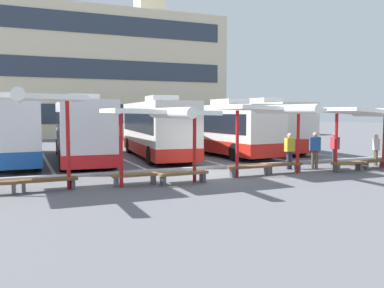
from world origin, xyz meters
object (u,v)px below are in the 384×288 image
bench_2 (135,177)px  waiting_passenger_0 (376,148)px  waiting_shelter_0 (18,99)px  bench_7 (374,162)px  bench_1 (49,181)px  bench_5 (283,166)px  coach_bus_4 (256,126)px  bench_4 (250,168)px  waiting_passenger_3 (290,148)px  waiting_passenger_2 (315,147)px  coach_bus_0 (10,132)px  coach_bus_1 (81,130)px  coach_bus_2 (157,129)px  bench_6 (348,164)px  waiting_shelter_1 (161,114)px  bench_3 (183,175)px  waiting_shelter_2 (272,110)px  coach_bus_3 (218,129)px  waiting_passenger_1 (335,146)px  waiting_shelter_3 (366,113)px

bench_2 → waiting_passenger_0: (12.96, 0.89, 0.58)m
waiting_shelter_0 → bench_7: 15.96m
waiting_shelter_0 → bench_1: bearing=10.2°
bench_1 → bench_5: size_ratio=1.07×
coach_bus_4 → bench_4: bearing=-122.7°
bench_5 → waiting_passenger_3: (1.03, 0.97, 0.67)m
bench_7 → waiting_passenger_2: (-2.50, 1.30, 0.70)m
coach_bus_0 → coach_bus_1: bearing=-20.7°
coach_bus_2 → bench_6: (6.27, -9.04, -1.38)m
coach_bus_0 → bench_1: bearing=-82.5°
waiting_shelter_1 → waiting_passenger_2: size_ratio=2.61×
coach_bus_1 → waiting_shelter_0: (-3.24, -8.92, 1.43)m
coach_bus_4 → bench_6: 11.32m
coach_bus_1 → waiting_shelter_0: coach_bus_1 is taller
bench_3 → waiting_shelter_2: waiting_shelter_2 is taller
bench_6 → coach_bus_0: bearing=143.7°
bench_5 → waiting_passenger_0: waiting_passenger_0 is taller
coach_bus_1 → bench_4: (5.83, -8.54, -1.38)m
coach_bus_1 → bench_7: size_ratio=6.83×
waiting_shelter_0 → bench_6: size_ratio=3.08×
bench_5 → bench_7: same height
coach_bus_3 → bench_6: (1.95, -9.43, -1.29)m
waiting_passenger_0 → waiting_passenger_1: size_ratio=0.95×
waiting_shelter_3 → bench_6: bearing=171.3°
waiting_shelter_1 → bench_6: waiting_shelter_1 is taller
coach_bus_4 → waiting_shelter_0: size_ratio=2.18×
bench_1 → bench_2: 3.03m
coach_bus_2 → bench_1: size_ratio=5.35×
waiting_shelter_0 → coach_bus_3: bearing=37.6°
waiting_shelter_1 → bench_3: waiting_shelter_1 is taller
bench_2 → waiting_shelter_1: bearing=-25.4°
waiting_shelter_1 → bench_5: size_ratio=2.55×
coach_bus_2 → waiting_passenger_2: 9.44m
waiting_passenger_2 → waiting_passenger_3: bearing=169.8°
coach_bus_4 → bench_3: (-10.08, -11.14, -1.36)m
bench_3 → coach_bus_0: bearing=120.2°
waiting_shelter_0 → waiting_passenger_1: waiting_shelter_0 is taller
coach_bus_1 → bench_6: size_ratio=6.66×
bench_2 → waiting_shelter_3: (10.88, -0.42, 2.35)m
waiting_shelter_1 → waiting_shelter_2: size_ratio=1.03×
coach_bus_2 → waiting_shelter_2: 9.10m
bench_2 → waiting_passenger_0: bearing=3.9°
bench_4 → waiting_passenger_2: waiting_passenger_2 is taller
bench_4 → waiting_shelter_1: bearing=-170.2°
waiting_passenger_0 → coach_bus_3: bearing=120.9°
coach_bus_1 → waiting_shelter_0: size_ratio=2.16×
coach_bus_4 → coach_bus_2: bearing=-166.0°
coach_bus_2 → bench_7: 12.09m
bench_6 → waiting_passenger_2: size_ratio=0.98×
coach_bus_1 → waiting_passenger_0: size_ratio=7.20×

